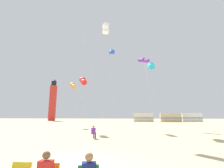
{
  "coord_description": "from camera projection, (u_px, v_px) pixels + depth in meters",
  "views": [
    {
      "loc": [
        1.96,
        -7.27,
        2.03
      ],
      "look_at": [
        0.46,
        12.74,
        5.93
      ],
      "focal_mm": 26.02,
      "sensor_mm": 36.0,
      "label": 1
    }
  ],
  "objects": [
    {
      "name": "kite_tube_blue",
      "position": [
        112.0,
        52.0,
        28.49
      ],
      "size": [
        1.57,
        2.59,
        13.71
      ],
      "color": "silver",
      "rests_on": "ground"
    },
    {
      "name": "rv_van_cream",
      "position": [
        143.0,
        117.0,
        53.49
      ],
      "size": [
        6.59,
        2.78,
        2.8
      ],
      "rotation": [
        0.0,
        0.0,
        -0.07
      ],
      "color": "beige",
      "rests_on": "ground"
    },
    {
      "name": "kite_tube_scarlet",
      "position": [
        83.0,
        81.0,
        21.74
      ],
      "size": [
        2.37,
        2.82,
        7.3
      ],
      "color": "silver",
      "rests_on": "ground"
    },
    {
      "name": "kite_flyer_standing",
      "position": [
        94.0,
        132.0,
        14.57
      ],
      "size": [
        0.38,
        0.54,
        1.16
      ],
      "rotation": [
        0.0,
        0.0,
        2.98
      ],
      "color": "#722D99",
      "rests_on": "ground"
    },
    {
      "name": "rv_van_tan",
      "position": [
        170.0,
        118.0,
        52.19
      ],
      "size": [
        6.5,
        2.51,
        2.8
      ],
      "rotation": [
        0.0,
        0.0,
        -0.03
      ],
      "color": "#C6B28C",
      "rests_on": "ground"
    },
    {
      "name": "kite_tube_cyan",
      "position": [
        151.0,
        66.0,
        20.59
      ],
      "size": [
        1.87,
        2.52,
        8.92
      ],
      "color": "silver",
      "rests_on": "ground"
    },
    {
      "name": "rv_van_white",
      "position": [
        191.0,
        117.0,
        53.45
      ],
      "size": [
        6.57,
        2.72,
        2.8
      ],
      "rotation": [
        0.0,
        0.0,
        0.06
      ],
      "color": "white",
      "rests_on": "ground"
    },
    {
      "name": "kite_tube_orange",
      "position": [
        73.0,
        85.0,
        31.02
      ],
      "size": [
        3.1,
        3.41,
        8.41
      ],
      "color": "silver",
      "rests_on": "ground"
    },
    {
      "name": "kite_tube_violet",
      "position": [
        144.0,
        60.0,
        29.09
      ],
      "size": [
        2.51,
        2.66,
        12.46
      ],
      "color": "silver",
      "rests_on": "ground"
    },
    {
      "name": "ground",
      "position": [
        79.0,
        164.0,
        6.87
      ],
      "size": [
        200.0,
        200.0,
        0.0
      ],
      "primitive_type": "plane",
      "color": "#D3BC8C"
    },
    {
      "name": "kite_box_white",
      "position": [
        106.0,
        29.0,
        18.81
      ],
      "size": [
        3.25,
        3.11,
        12.53
      ],
      "color": "silver",
      "rests_on": "ground"
    },
    {
      "name": "lighthouse_distant",
      "position": [
        53.0,
        101.0,
        65.25
      ],
      "size": [
        2.8,
        2.8,
        16.8
      ],
      "color": "red",
      "rests_on": "ground"
    }
  ]
}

